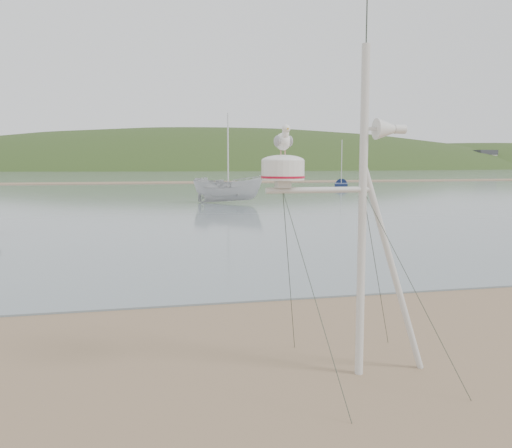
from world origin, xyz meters
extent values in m
plane|color=#7A6046|center=(0.00, 0.00, 0.00)|extent=(560.00, 560.00, 0.00)
cube|color=slate|center=(0.00, 132.00, 0.02)|extent=(560.00, 256.00, 0.04)
cube|color=#7A6046|center=(0.00, 70.00, 0.07)|extent=(560.00, 7.00, 0.07)
ellipsoid|color=#243716|center=(40.00, 235.00, -22.00)|extent=(400.00, 180.00, 80.00)
ellipsoid|color=#243716|center=(180.00, 235.00, -15.40)|extent=(300.00, 135.00, 56.00)
cube|color=beige|center=(-36.00, 196.00, 4.00)|extent=(8.40, 6.30, 8.00)
cube|color=beige|center=(-10.00, 196.00, 4.00)|extent=(8.40, 6.30, 8.00)
cube|color=beige|center=(16.00, 196.00, 4.00)|extent=(8.40, 6.30, 8.00)
cube|color=beige|center=(42.00, 196.00, 4.00)|extent=(8.40, 6.30, 8.00)
cube|color=beige|center=(68.00, 196.00, 4.00)|extent=(8.40, 6.30, 8.00)
cube|color=beige|center=(94.00, 196.00, 4.00)|extent=(8.40, 6.30, 8.00)
cube|color=beige|center=(120.00, 196.00, 4.00)|extent=(8.40, 6.30, 8.00)
cube|color=beige|center=(146.00, 196.00, 4.00)|extent=(8.40, 6.30, 8.00)
cylinder|color=silver|center=(3.12, -0.07, 2.23)|extent=(0.11, 0.11, 4.45)
cylinder|color=silver|center=(3.60, -0.07, 1.45)|extent=(1.03, 0.09, 2.92)
cylinder|color=silver|center=(2.51, -0.07, 2.56)|extent=(1.45, 0.08, 0.08)
cylinder|color=#2D382D|center=(3.12, -0.07, 4.90)|extent=(0.02, 0.02, 1.00)
cube|color=silver|center=(2.01, -0.07, 2.64)|extent=(0.18, 0.18, 0.10)
cylinder|color=silver|center=(2.01, -0.07, 2.82)|extent=(0.56, 0.56, 0.24)
cylinder|color=#B10C26|center=(2.01, -0.07, 2.73)|extent=(0.57, 0.57, 0.03)
ellipsoid|color=silver|center=(2.01, -0.07, 2.94)|extent=(0.56, 0.56, 0.16)
cone|color=silver|center=(3.44, -0.07, 3.36)|extent=(0.29, 0.29, 0.29)
cylinder|color=silver|center=(3.64, -0.07, 3.36)|extent=(0.16, 0.12, 0.12)
cube|color=silver|center=(3.24, -0.07, 3.36)|extent=(0.22, 0.04, 0.04)
cylinder|color=tan|center=(1.98, -0.07, 3.06)|extent=(0.01, 0.01, 0.08)
cylinder|color=tan|center=(2.04, -0.07, 3.06)|extent=(0.01, 0.01, 0.08)
ellipsoid|color=white|center=(2.01, -0.07, 3.18)|extent=(0.19, 0.30, 0.22)
ellipsoid|color=#98999F|center=(1.93, -0.08, 3.19)|extent=(0.06, 0.24, 0.14)
ellipsoid|color=#98999F|center=(2.09, -0.08, 3.19)|extent=(0.06, 0.24, 0.14)
cone|color=white|center=(2.01, 0.09, 3.16)|extent=(0.10, 0.09, 0.10)
ellipsoid|color=white|center=(2.01, -0.18, 3.28)|extent=(0.09, 0.09, 0.13)
sphere|color=white|center=(2.01, -0.21, 3.34)|extent=(0.11, 0.11, 0.11)
cone|color=gold|center=(2.01, -0.26, 3.33)|extent=(0.02, 0.06, 0.02)
imported|color=silver|center=(6.79, 30.94, 2.57)|extent=(2.51, 2.48, 5.06)
cube|color=#131E44|center=(23.34, 50.94, 0.29)|extent=(3.00, 4.65, 0.50)
cone|color=#131E44|center=(24.42, 53.57, 0.29)|extent=(1.90, 1.98, 1.42)
cylinder|color=silver|center=(23.34, 50.94, 2.98)|extent=(0.08, 0.08, 4.88)
camera|label=1|loc=(0.11, -6.80, 2.92)|focal=38.00mm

